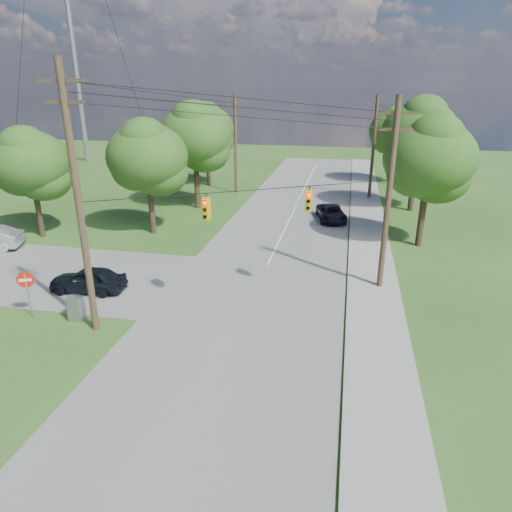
% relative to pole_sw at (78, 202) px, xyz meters
% --- Properties ---
extents(ground, '(140.00, 140.00, 0.00)m').
position_rel_pole_sw_xyz_m(ground, '(4.60, -0.40, -6.23)').
color(ground, '#2E501A').
rests_on(ground, ground).
extents(main_road, '(10.00, 100.00, 0.03)m').
position_rel_pole_sw_xyz_m(main_road, '(6.60, 4.60, -6.21)').
color(main_road, gray).
rests_on(main_road, ground).
extents(sidewalk_east, '(2.60, 100.00, 0.12)m').
position_rel_pole_sw_xyz_m(sidewalk_east, '(13.30, 4.60, -6.17)').
color(sidewalk_east, '#9A9890').
rests_on(sidewalk_east, ground).
extents(pole_sw, '(2.00, 0.32, 12.00)m').
position_rel_pole_sw_xyz_m(pole_sw, '(0.00, 0.00, 0.00)').
color(pole_sw, brown).
rests_on(pole_sw, ground).
extents(pole_ne, '(2.00, 0.32, 10.50)m').
position_rel_pole_sw_xyz_m(pole_ne, '(13.50, 7.60, -0.76)').
color(pole_ne, brown).
rests_on(pole_ne, ground).
extents(pole_north_e, '(2.00, 0.32, 10.00)m').
position_rel_pole_sw_xyz_m(pole_north_e, '(13.50, 29.60, -1.10)').
color(pole_north_e, brown).
rests_on(pole_north_e, ground).
extents(pole_north_w, '(2.00, 0.32, 10.00)m').
position_rel_pole_sw_xyz_m(pole_north_w, '(-0.40, 29.60, -1.10)').
color(pole_north_w, brown).
rests_on(pole_north_w, ground).
extents(power_lines, '(13.93, 29.62, 4.93)m').
position_rel_pole_sw_xyz_m(power_lines, '(6.10, 11.14, 2.93)').
color(power_lines, black).
rests_on(power_lines, ground).
extents(traffic_signals, '(4.91, 3.27, 1.05)m').
position_rel_pole_sw_xyz_m(traffic_signals, '(7.15, 4.03, -0.73)').
color(traffic_signals, '#E2B70D').
rests_on(traffic_signals, ground).
extents(tree_w_near, '(6.00, 6.00, 8.40)m').
position_rel_pole_sw_xyz_m(tree_w_near, '(-3.40, 14.60, -0.30)').
color(tree_w_near, '#423421').
rests_on(tree_w_near, ground).
extents(tree_w_mid, '(6.40, 6.40, 9.22)m').
position_rel_pole_sw_xyz_m(tree_w_mid, '(-2.40, 22.60, 0.35)').
color(tree_w_mid, '#423421').
rests_on(tree_w_mid, ground).
extents(tree_w_far, '(6.00, 6.00, 8.73)m').
position_rel_pole_sw_xyz_m(tree_w_far, '(-4.40, 32.60, 0.02)').
color(tree_w_far, '#423421').
rests_on(tree_w_far, ground).
extents(tree_e_near, '(6.20, 6.20, 8.81)m').
position_rel_pole_sw_xyz_m(tree_e_near, '(16.60, 15.60, 0.02)').
color(tree_e_near, '#423421').
rests_on(tree_e_near, ground).
extents(tree_e_mid, '(6.60, 6.60, 9.64)m').
position_rel_pole_sw_xyz_m(tree_e_mid, '(17.10, 25.60, 0.68)').
color(tree_e_mid, '#423421').
rests_on(tree_e_mid, ground).
extents(tree_e_far, '(5.80, 5.80, 8.32)m').
position_rel_pole_sw_xyz_m(tree_e_far, '(16.10, 37.60, -0.31)').
color(tree_e_far, '#423421').
rests_on(tree_e_far, ground).
extents(tree_cross_n, '(5.60, 5.60, 7.91)m').
position_rel_pole_sw_xyz_m(tree_cross_n, '(-11.40, 12.10, -0.63)').
color(tree_cross_n, '#423421').
rests_on(tree_cross_n, ground).
extents(car_cross_dark, '(4.30, 2.00, 1.42)m').
position_rel_pole_sw_xyz_m(car_cross_dark, '(-2.53, 3.70, -5.48)').
color(car_cross_dark, black).
rests_on(car_cross_dark, cross_road).
extents(car_main_north, '(3.02, 4.92, 1.27)m').
position_rel_pole_sw_xyz_m(car_main_north, '(10.10, 20.81, -5.56)').
color(car_main_north, black).
rests_on(car_main_north, main_road).
extents(control_cabinet, '(0.72, 0.53, 1.28)m').
position_rel_pole_sw_xyz_m(control_cabinet, '(-1.35, 0.60, -5.59)').
color(control_cabinet, gray).
rests_on(control_cabinet, ground).
extents(do_not_enter_sign, '(0.77, 0.35, 2.46)m').
position_rel_pole_sw_xyz_m(do_not_enter_sign, '(-3.72, 0.39, -4.44)').
color(do_not_enter_sign, gray).
rests_on(do_not_enter_sign, ground).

